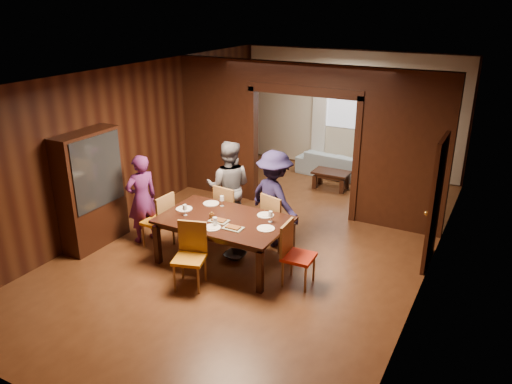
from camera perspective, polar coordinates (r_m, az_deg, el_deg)
The scene contains 32 objects.
floor at distance 8.91m, azimuth 1.05°, elevation -5.43°, with size 9.00×9.00×0.00m, color #512C16.
ceiling at distance 8.04m, azimuth 1.19°, elevation 13.36°, with size 5.50×9.00×0.02m, color silver.
room_walls at distance 10.00m, azimuth 6.07°, elevation 6.68°, with size 5.52×9.01×2.90m.
person_purple at distance 8.81m, azimuth -12.92°, elevation -0.76°, with size 0.57×0.38×1.57m, color #591F5C.
person_grey at distance 8.93m, azimuth -3.13°, elevation 0.55°, with size 0.83×0.64×1.70m, color #5A5A61.
person_navy at distance 8.46m, azimuth 2.11°, elevation -0.75°, with size 1.08×0.62×1.68m, color #1B173A.
sofa at distance 12.11m, azimuth 9.48°, elevation 3.13°, with size 1.99×0.78×0.58m, color #98B2C7.
serving_bowl at distance 7.96m, azimuth -2.50°, elevation -2.47°, with size 0.36×0.36×0.09m, color black.
dining_table at distance 8.06m, azimuth -3.60°, elevation -5.52°, with size 2.02×1.25×0.76m, color black.
coffee_table at distance 11.30m, azimuth 8.56°, elevation 1.37°, with size 0.80×0.50×0.40m, color black.
chair_left at distance 8.66m, azimuth -11.20°, elevation -3.16°, with size 0.44×0.44×0.97m, color orange, non-canonical shape.
chair_right at distance 7.42m, azimuth 4.92°, elevation -7.18°, with size 0.44×0.44×0.97m, color red, non-canonical shape.
chair_far_l at distance 8.90m, azimuth -2.88°, elevation -2.07°, with size 0.44×0.44×0.97m, color #BE3F11, non-canonical shape.
chair_far_r at distance 8.51m, azimuth 2.59°, elevation -3.20°, with size 0.44×0.44×0.97m, color orange, non-canonical shape.
chair_near at distance 7.40m, azimuth -7.63°, elevation -7.35°, with size 0.44×0.44×0.97m, color #C17512, non-canonical shape.
hutch at distance 8.83m, azimuth -18.31°, elevation 0.25°, with size 0.40×1.20×2.00m, color black.
door_right at distance 8.20m, azimuth 19.81°, elevation -1.18°, with size 0.06×0.90×2.10m, color black.
window_far at distance 12.31m, azimuth 10.72°, elevation 10.14°, with size 1.20×0.03×1.30m, color silver.
curtain_left at distance 12.60m, azimuth 7.25°, elevation 8.50°, with size 0.35×0.06×2.40m, color white.
curtain_right at distance 12.16m, azimuth 13.90°, elevation 7.58°, with size 0.35×0.06×2.40m, color white.
plate_left at distance 8.31m, azimuth -8.21°, elevation -1.91°, with size 0.27×0.27×0.01m, color white.
plate_far_l at distance 8.47m, azimuth -5.16°, elevation -1.31°, with size 0.27×0.27×0.01m, color silver.
plate_far_r at distance 7.99m, azimuth 1.09°, elevation -2.66°, with size 0.27×0.27×0.01m, color silver.
plate_right at distance 7.54m, azimuth 1.13°, elevation -4.19°, with size 0.27×0.27×0.01m, color white.
plate_near at distance 7.60m, azimuth -5.05°, elevation -4.08°, with size 0.27×0.27×0.01m, color silver.
platter_a at distance 7.80m, azimuth -4.26°, elevation -3.25°, with size 0.30×0.20×0.04m, color gray.
platter_b at distance 7.55m, azimuth -2.64°, elevation -4.08°, with size 0.30×0.20×0.04m, color gray.
wineglass_left at distance 8.05m, azimuth -8.13°, elevation -2.04°, with size 0.08×0.08×0.18m, color silver, non-canonical shape.
wineglass_far at distance 8.34m, azimuth -3.91°, elevation -1.02°, with size 0.08×0.08×0.18m, color white, non-canonical shape.
wineglass_right at distance 7.73m, azimuth 1.67°, elevation -2.83°, with size 0.08×0.08×0.18m, color silver, non-canonical shape.
tumbler at distance 7.63m, azimuth -4.70°, elevation -3.40°, with size 0.07×0.07×0.14m, color silver.
condiment_jar at distance 7.89m, azimuth -5.08°, elevation -2.69°, with size 0.08×0.08×0.11m, color #4F2E12, non-canonical shape.
Camera 1 is at (3.60, -7.10, 4.02)m, focal length 35.00 mm.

